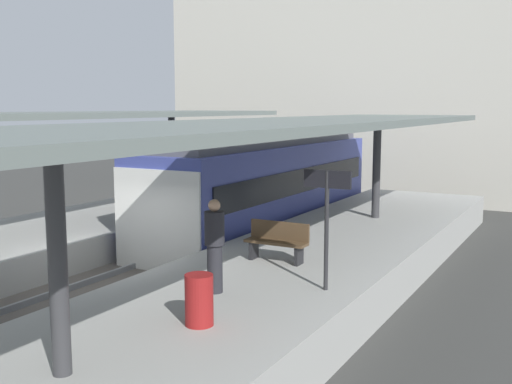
{
  "coord_description": "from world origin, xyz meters",
  "views": [
    {
      "loc": [
        9.46,
        -10.14,
        4.33
      ],
      "look_at": [
        0.83,
        5.56,
        1.85
      ],
      "focal_mm": 43.01,
      "sensor_mm": 36.0,
      "label": 1
    }
  ],
  "objects": [
    {
      "name": "passenger_near_bench",
      "position": [
        3.63,
        -1.07,
        1.89
      ],
      "size": [
        0.36,
        0.36,
        1.71
      ],
      "color": "#232328",
      "rests_on": "platform_right"
    },
    {
      "name": "rail_far_side",
      "position": [
        0.72,
        0.0,
        0.27
      ],
      "size": [
        0.08,
        28.0,
        0.14
      ],
      "primitive_type": "cube",
      "color": "slate",
      "rests_on": "track_ballast"
    },
    {
      "name": "litter_bin",
      "position": [
        4.32,
        -2.61,
        1.4
      ],
      "size": [
        0.44,
        0.44,
        0.8
      ],
      "primitive_type": "cylinder",
      "color": "maroon",
      "rests_on": "platform_right"
    },
    {
      "name": "track_ballast",
      "position": [
        0.0,
        0.0,
        0.1
      ],
      "size": [
        3.2,
        28.0,
        0.2
      ],
      "primitive_type": "cube",
      "color": "#4C4742",
      "rests_on": "ground_plane"
    },
    {
      "name": "canopy_right",
      "position": [
        3.8,
        1.4,
        3.94
      ],
      "size": [
        4.18,
        21.0,
        3.06
      ],
      "color": "#333335",
      "rests_on": "platform_right"
    },
    {
      "name": "platform_bench",
      "position": [
        3.59,
        1.51,
        1.46
      ],
      "size": [
        1.4,
        0.41,
        0.86
      ],
      "color": "black",
      "rests_on": "platform_right"
    },
    {
      "name": "platform_right",
      "position": [
        3.8,
        0.0,
        0.5
      ],
      "size": [
        4.4,
        28.0,
        1.0
      ],
      "primitive_type": "cube",
      "color": "#9E9E99",
      "rests_on": "ground_plane"
    },
    {
      "name": "rail_near_side",
      "position": [
        -0.72,
        0.0,
        0.27
      ],
      "size": [
        0.08,
        28.0,
        0.14
      ],
      "primitive_type": "cube",
      "color": "slate",
      "rests_on": "track_ballast"
    },
    {
      "name": "commuter_train",
      "position": [
        0.0,
        7.66,
        1.73
      ],
      "size": [
        2.78,
        11.61,
        3.1
      ],
      "color": "#38428C",
      "rests_on": "track_ballast"
    },
    {
      "name": "ground_plane",
      "position": [
        0.0,
        0.0,
        0.0
      ],
      "size": [
        80.0,
        80.0,
        0.0
      ],
      "primitive_type": "plane",
      "color": "#383835"
    },
    {
      "name": "canopy_left",
      "position": [
        -3.8,
        1.4,
        4.07
      ],
      "size": [
        4.18,
        21.0,
        3.19
      ],
      "color": "#333335",
      "rests_on": "platform_left"
    },
    {
      "name": "station_building_backdrop",
      "position": [
        -1.44,
        20.0,
        5.5
      ],
      "size": [
        18.0,
        6.0,
        11.0
      ],
      "primitive_type": "cube",
      "color": "beige",
      "rests_on": "ground_plane"
    },
    {
      "name": "platform_sign",
      "position": [
        5.33,
        0.04,
        2.62
      ],
      "size": [
        0.9,
        0.08,
        2.21
      ],
      "color": "#262628",
      "rests_on": "platform_right"
    }
  ]
}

